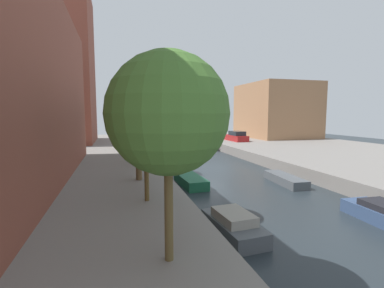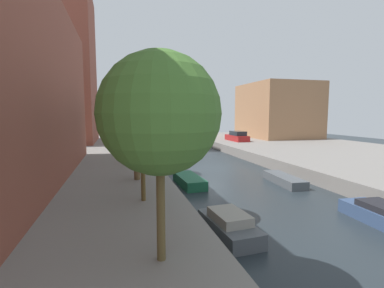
# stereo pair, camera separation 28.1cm
# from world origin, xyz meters

# --- Properties ---
(ground_plane) EXTENTS (84.00, 84.00, 0.00)m
(ground_plane) POSITION_xyz_m (0.00, 0.00, 0.00)
(ground_plane) COLOR #232B30
(quay_left) EXTENTS (20.00, 64.00, 1.00)m
(quay_left) POSITION_xyz_m (-15.00, 0.00, 0.50)
(quay_left) COLOR gray
(quay_left) RESTS_ON ground_plane
(quay_right) EXTENTS (20.00, 64.00, 1.00)m
(quay_right) POSITION_xyz_m (15.00, 0.00, 0.50)
(quay_right) COLOR gray
(quay_right) RESTS_ON ground_plane
(apartment_tower_far) EXTENTS (10.00, 11.48, 20.24)m
(apartment_tower_far) POSITION_xyz_m (-16.00, 18.35, 11.12)
(apartment_tower_far) COLOR brown
(apartment_tower_far) RESTS_ON quay_left
(low_block_right) EXTENTS (10.00, 12.13, 8.88)m
(low_block_right) POSITION_xyz_m (18.00, 18.65, 5.44)
(low_block_right) COLOR #9E704C
(low_block_right) RESTS_ON quay_right
(street_tree_0) EXTENTS (3.17, 3.17, 5.50)m
(street_tree_0) POSITION_xyz_m (-6.95, -16.32, 4.90)
(street_tree_0) COLOR brown
(street_tree_0) RESTS_ON quay_left
(street_tree_1) EXTENTS (3.00, 3.00, 5.22)m
(street_tree_1) POSITION_xyz_m (-6.95, -10.97, 4.71)
(street_tree_1) COLOR brown
(street_tree_1) RESTS_ON quay_left
(street_tree_2) EXTENTS (2.44, 2.44, 4.49)m
(street_tree_2) POSITION_xyz_m (-6.95, -6.75, 4.23)
(street_tree_2) COLOR brown
(street_tree_2) RESTS_ON quay_left
(street_tree_3) EXTENTS (3.07, 3.07, 5.27)m
(street_tree_3) POSITION_xyz_m (-6.95, -1.15, 4.73)
(street_tree_3) COLOR #4D4723
(street_tree_3) RESTS_ON quay_left
(street_tree_4) EXTENTS (2.40, 2.40, 5.11)m
(street_tree_4) POSITION_xyz_m (-6.95, 3.94, 4.85)
(street_tree_4) COLOR brown
(street_tree_4) RESTS_ON quay_left
(street_tree_5) EXTENTS (1.92, 1.92, 4.52)m
(street_tree_5) POSITION_xyz_m (-6.95, 9.45, 4.50)
(street_tree_5) COLOR brown
(street_tree_5) RESTS_ON quay_left
(parked_car) EXTENTS (1.93, 4.80, 1.43)m
(parked_car) POSITION_xyz_m (8.73, 13.97, 1.60)
(parked_car) COLOR maroon
(parked_car) RESTS_ON quay_right
(moored_boat_left_1) EXTENTS (1.67, 3.51, 0.99)m
(moored_boat_left_1) POSITION_xyz_m (-3.75, -13.29, 0.42)
(moored_boat_left_1) COLOR #4C5156
(moored_boat_left_1) RESTS_ON ground_plane
(moored_boat_left_2) EXTENTS (1.56, 3.87, 0.64)m
(moored_boat_left_2) POSITION_xyz_m (-3.34, -5.15, 0.32)
(moored_boat_left_2) COLOR #195638
(moored_boat_left_2) RESTS_ON ground_plane
(moored_boat_left_3) EXTENTS (1.53, 3.34, 0.79)m
(moored_boat_left_3) POSITION_xyz_m (-3.72, 2.20, 0.34)
(moored_boat_left_3) COLOR #232328
(moored_boat_left_3) RESTS_ON ground_plane
(moored_boat_left_4) EXTENTS (1.91, 3.45, 0.80)m
(moored_boat_left_4) POSITION_xyz_m (-3.44, 10.26, 0.33)
(moored_boat_left_4) COLOR maroon
(moored_boat_left_4) RESTS_ON ground_plane
(moored_boat_left_5) EXTENTS (1.54, 3.83, 0.83)m
(moored_boat_left_5) POSITION_xyz_m (-3.94, 17.59, 0.34)
(moored_boat_left_5) COLOR #33476B
(moored_boat_left_5) RESTS_ON ground_plane
(moored_boat_right_1) EXTENTS (1.76, 3.83, 0.92)m
(moored_boat_right_1) POSITION_xyz_m (3.38, -13.99, 0.40)
(moored_boat_right_1) COLOR #33476B
(moored_boat_right_1) RESTS_ON ground_plane
(moored_boat_right_2) EXTENTS (1.49, 4.16, 0.58)m
(moored_boat_right_2) POSITION_xyz_m (3.24, -6.45, 0.29)
(moored_boat_right_2) COLOR #4C5156
(moored_boat_right_2) RESTS_ON ground_plane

